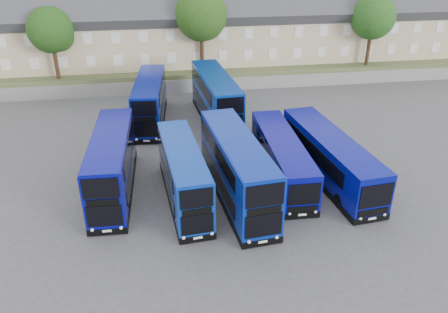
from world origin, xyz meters
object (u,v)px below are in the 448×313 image
coach_east_a (281,159)px  tree_west (52,32)px  dd_front_left (113,165)px  tree_far (393,5)px  tree_east (374,19)px  dd_front_mid (183,176)px  tree_mid (202,17)px

coach_east_a → tree_west: bearing=133.2°
dd_front_left → tree_far: size_ratio=1.23×
tree_east → tree_west: bearing=-180.0°
dd_front_mid → dd_front_left: bearing=153.0°
dd_front_mid → coach_east_a: 7.69m
dd_front_left → tree_west: (-7.10, 21.74, 4.99)m
coach_east_a → tree_west: size_ratio=1.49×
coach_east_a → tree_far: tree_far is taller
dd_front_mid → tree_west: bearing=111.6°
dd_front_left → tree_east: size_ratio=1.31×
dd_front_mid → tree_mid: (4.14, 24.16, 6.16)m
tree_east → tree_far: size_ratio=0.94×
dd_front_left → tree_east: tree_east is taller
dd_front_left → dd_front_mid: (4.76, -1.92, -0.16)m
dd_front_mid → tree_far: bearing=40.4°
tree_west → dd_front_mid: bearing=-63.4°
dd_front_left → coach_east_a: dd_front_left is taller
coach_east_a → tree_far: bearing=52.9°
dd_front_left → tree_mid: tree_mid is taller
tree_west → tree_east: bearing=0.0°
tree_east → tree_far: (6.00, 7.00, 0.34)m
dd_front_mid → tree_mid: 25.27m
tree_mid → tree_east: (20.00, -0.50, -0.68)m
dd_front_left → dd_front_mid: dd_front_left is taller
coach_east_a → tree_mid: (-3.25, 22.07, 6.55)m
coach_east_a → tree_west: (-19.25, 21.57, 5.53)m
dd_front_left → dd_front_mid: size_ratio=1.07×
tree_mid → tree_east: 20.02m
tree_far → tree_mid: bearing=-166.0°
dd_front_left → tree_mid: 24.70m
dd_front_mid → tree_east: 34.24m
tree_west → tree_mid: bearing=1.8°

